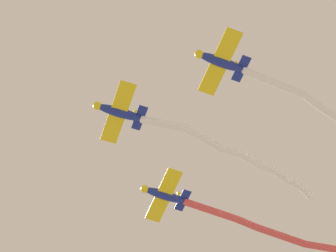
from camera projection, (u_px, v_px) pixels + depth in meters
airplane_lead at (119, 112)px, 74.37m from camera, size 5.54×7.44×1.87m
smoke_trail_lead at (237, 155)px, 78.34m from camera, size 22.49×6.74×3.53m
airplane_left_wing at (220, 62)px, 71.39m from camera, size 5.61×7.49×1.87m
airplane_right_wing at (164, 195)px, 80.22m from camera, size 5.60×7.49×1.87m
smoke_trail_right_wing at (270, 230)px, 81.63m from camera, size 20.80×1.70×2.24m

